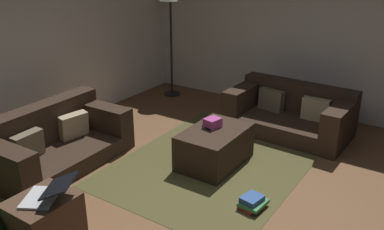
{
  "coord_description": "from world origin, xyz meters",
  "views": [
    {
      "loc": [
        -2.94,
        -1.54,
        2.37
      ],
      "look_at": [
        0.42,
        0.69,
        0.75
      ],
      "focal_mm": 38.69,
      "sensor_mm": 36.0,
      "label": 1
    }
  ],
  "objects_px": {
    "gift_box": "(213,123)",
    "side_table": "(45,224)",
    "couch_left": "(54,142)",
    "couch_right": "(291,113)",
    "book_stack": "(252,203)",
    "tv_remote": "(207,128)",
    "laptop": "(48,193)",
    "ottoman": "(215,147)",
    "corner_lamp": "(170,2)"
  },
  "relations": [
    {
      "from": "couch_left",
      "to": "side_table",
      "type": "relative_size",
      "value": 3.23
    },
    {
      "from": "gift_box",
      "to": "side_table",
      "type": "bearing_deg",
      "value": 171.26
    },
    {
      "from": "tv_remote",
      "to": "laptop",
      "type": "distance_m",
      "value": 2.07
    },
    {
      "from": "book_stack",
      "to": "corner_lamp",
      "type": "relative_size",
      "value": 0.16
    },
    {
      "from": "couch_left",
      "to": "gift_box",
      "type": "relative_size",
      "value": 9.19
    },
    {
      "from": "ottoman",
      "to": "laptop",
      "type": "relative_size",
      "value": 1.74
    },
    {
      "from": "couch_left",
      "to": "ottoman",
      "type": "xyz_separation_m",
      "value": [
        1.02,
        -1.59,
        -0.05
      ]
    },
    {
      "from": "laptop",
      "to": "corner_lamp",
      "type": "distance_m",
      "value": 4.24
    },
    {
      "from": "gift_box",
      "to": "laptop",
      "type": "bearing_deg",
      "value": 172.59
    },
    {
      "from": "laptop",
      "to": "gift_box",
      "type": "bearing_deg",
      "value": -7.41
    },
    {
      "from": "gift_box",
      "to": "tv_remote",
      "type": "bearing_deg",
      "value": 154.46
    },
    {
      "from": "tv_remote",
      "to": "side_table",
      "type": "relative_size",
      "value": 0.31
    },
    {
      "from": "tv_remote",
      "to": "side_table",
      "type": "distance_m",
      "value": 2.11
    },
    {
      "from": "couch_right",
      "to": "side_table",
      "type": "bearing_deg",
      "value": 79.25
    },
    {
      "from": "tv_remote",
      "to": "couch_left",
      "type": "bearing_deg",
      "value": 149.3
    },
    {
      "from": "book_stack",
      "to": "corner_lamp",
      "type": "bearing_deg",
      "value": 48.93
    },
    {
      "from": "book_stack",
      "to": "corner_lamp",
      "type": "xyz_separation_m",
      "value": [
        2.34,
        2.69,
        1.51
      ]
    },
    {
      "from": "couch_left",
      "to": "laptop",
      "type": "distance_m",
      "value": 1.65
    },
    {
      "from": "tv_remote",
      "to": "book_stack",
      "type": "bearing_deg",
      "value": -98.29
    },
    {
      "from": "book_stack",
      "to": "tv_remote",
      "type": "bearing_deg",
      "value": 56.59
    },
    {
      "from": "side_table",
      "to": "book_stack",
      "type": "bearing_deg",
      "value": -38.17
    },
    {
      "from": "side_table",
      "to": "book_stack",
      "type": "height_order",
      "value": "side_table"
    },
    {
      "from": "couch_right",
      "to": "gift_box",
      "type": "relative_size",
      "value": 9.01
    },
    {
      "from": "ottoman",
      "to": "gift_box",
      "type": "bearing_deg",
      "value": 49.94
    },
    {
      "from": "ottoman",
      "to": "laptop",
      "type": "height_order",
      "value": "laptop"
    },
    {
      "from": "side_table",
      "to": "tv_remote",
      "type": "bearing_deg",
      "value": -8.17
    },
    {
      "from": "couch_right",
      "to": "corner_lamp",
      "type": "xyz_separation_m",
      "value": [
        0.36,
        2.3,
        1.31
      ]
    },
    {
      "from": "couch_left",
      "to": "side_table",
      "type": "xyz_separation_m",
      "value": [
        -1.06,
        -1.2,
        -0.02
      ]
    },
    {
      "from": "ottoman",
      "to": "book_stack",
      "type": "bearing_deg",
      "value": -126.99
    },
    {
      "from": "couch_right",
      "to": "side_table",
      "type": "distance_m",
      "value": 3.57
    },
    {
      "from": "couch_left",
      "to": "side_table",
      "type": "distance_m",
      "value": 1.6
    },
    {
      "from": "couch_right",
      "to": "book_stack",
      "type": "xyz_separation_m",
      "value": [
        -1.98,
        -0.39,
        -0.2
      ]
    },
    {
      "from": "couch_left",
      "to": "couch_right",
      "type": "relative_size",
      "value": 1.02
    },
    {
      "from": "side_table",
      "to": "book_stack",
      "type": "distance_m",
      "value": 1.92
    },
    {
      "from": "book_stack",
      "to": "couch_right",
      "type": "bearing_deg",
      "value": 11.04
    },
    {
      "from": "couch_left",
      "to": "tv_remote",
      "type": "height_order",
      "value": "couch_left"
    },
    {
      "from": "couch_left",
      "to": "laptop",
      "type": "height_order",
      "value": "laptop"
    },
    {
      "from": "book_stack",
      "to": "ottoman",
      "type": "bearing_deg",
      "value": 53.01
    },
    {
      "from": "laptop",
      "to": "corner_lamp",
      "type": "xyz_separation_m",
      "value": [
        3.81,
        1.56,
        1.02
      ]
    },
    {
      "from": "ottoman",
      "to": "corner_lamp",
      "type": "bearing_deg",
      "value": 47.38
    },
    {
      "from": "laptop",
      "to": "book_stack",
      "type": "relative_size",
      "value": 1.76
    },
    {
      "from": "side_table",
      "to": "ottoman",
      "type": "bearing_deg",
      "value": -10.72
    },
    {
      "from": "couch_right",
      "to": "book_stack",
      "type": "relative_size",
      "value": 5.66
    },
    {
      "from": "tv_remote",
      "to": "laptop",
      "type": "height_order",
      "value": "laptop"
    },
    {
      "from": "couch_right",
      "to": "couch_left",
      "type": "bearing_deg",
      "value": 52.6
    },
    {
      "from": "couch_right",
      "to": "laptop",
      "type": "bearing_deg",
      "value": 80.0
    },
    {
      "from": "tv_remote",
      "to": "laptop",
      "type": "relative_size",
      "value": 0.31
    },
    {
      "from": "tv_remote",
      "to": "side_table",
      "type": "height_order",
      "value": "side_table"
    },
    {
      "from": "couch_right",
      "to": "laptop",
      "type": "relative_size",
      "value": 3.22
    },
    {
      "from": "couch_left",
      "to": "couch_right",
      "type": "distance_m",
      "value": 3.13
    }
  ]
}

